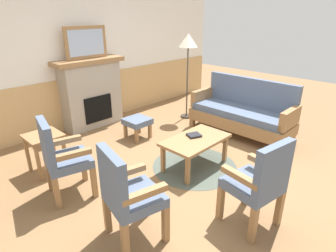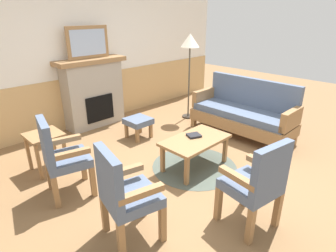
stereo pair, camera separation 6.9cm
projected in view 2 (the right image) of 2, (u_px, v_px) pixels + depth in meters
ground_plane at (185, 168)px, 3.96m from camera, size 14.00×14.00×0.00m
wall_back at (83, 55)px, 5.16m from camera, size 7.20×0.14×2.70m
fireplace at (93, 92)px, 5.25m from camera, size 1.30×0.44×1.28m
framed_picture at (88, 42)px, 4.90m from camera, size 0.80×0.04×0.56m
couch at (243, 113)px, 4.93m from camera, size 0.70×1.80×0.98m
coffee_table at (195, 142)px, 3.86m from camera, size 0.96×0.56×0.44m
round_rug at (194, 166)px, 4.01m from camera, size 1.21×1.21×0.01m
book_on_table at (194, 135)px, 3.91m from camera, size 0.23×0.22×0.03m
footstool at (138, 122)px, 4.83m from camera, size 0.40×0.40×0.36m
armchair_near_fireplace at (124, 192)px, 2.55m from camera, size 0.58×0.58×0.98m
armchair_by_window_left at (60, 155)px, 3.21m from camera, size 0.58×0.58×0.98m
armchair_front_left at (257, 182)px, 2.70m from camera, size 0.55×0.55×0.98m
side_table at (45, 141)px, 3.77m from camera, size 0.44×0.44×0.55m
floor_lamp_by_couch at (190, 46)px, 5.34m from camera, size 0.36×0.36×1.68m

